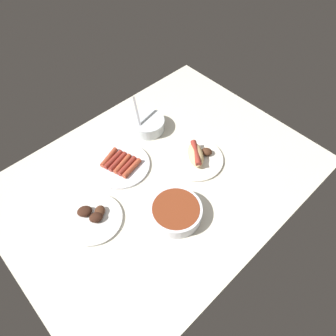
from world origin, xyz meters
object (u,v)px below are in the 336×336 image
plate_hotdog_assembled (196,157)px  plate_sausages (121,164)px  plate_grilled_meat (93,217)px  bowl_coleslaw (148,124)px  bowl_chili (176,211)px

plate_hotdog_assembled → plate_sausages: size_ratio=0.97×
plate_grilled_meat → plate_sausages: plate_grilled_meat is taller
plate_grilled_meat → bowl_coleslaw: bowl_coleslaw is taller
plate_hotdog_assembled → plate_grilled_meat: plate_hotdog_assembled is taller
bowl_coleslaw → plate_grilled_meat: bearing=25.5°
bowl_chili → plate_sausages: size_ratio=0.79×
plate_grilled_meat → bowl_chili: bearing=139.5°
plate_hotdog_assembled → plate_grilled_meat: (46.00, -6.07, -0.80)cm
bowl_coleslaw → plate_hotdog_assembled: bearing=95.6°
bowl_chili → bowl_coleslaw: bowl_coleslaw is taller
plate_hotdog_assembled → bowl_coleslaw: (2.61, -26.74, 1.14)cm
plate_hotdog_assembled → plate_grilled_meat: size_ratio=1.10×
plate_grilled_meat → bowl_coleslaw: bearing=-154.5°
plate_hotdog_assembled → bowl_coleslaw: bearing=-84.4°
bowl_chili → plate_hotdog_assembled: size_ratio=0.82×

